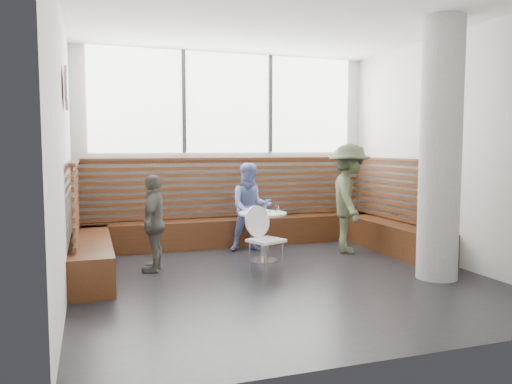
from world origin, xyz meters
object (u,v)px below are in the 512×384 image
object	(u,v)px
concrete_column	(440,150)
cafe_chair	(264,233)
cafe_table	(262,226)
child_left	(154,223)
child_back	(251,207)
adult_man	(349,198)

from	to	relation	value
concrete_column	cafe_chair	world-z (taller)	concrete_column
cafe_table	cafe_chair	xyz separation A→B (m)	(-0.17, -0.56, 0.00)
cafe_table	cafe_chair	size ratio (longest dim) A/B	0.81
cafe_chair	child_left	size ratio (longest dim) A/B	0.68
child_back	adult_man	bearing A→B (deg)	-13.55
concrete_column	cafe_chair	xyz separation A→B (m)	(-1.93, 1.00, -1.09)
adult_man	cafe_table	bearing A→B (deg)	118.86
cafe_chair	child_left	bearing A→B (deg)	135.63
cafe_table	child_left	size ratio (longest dim) A/B	0.55
cafe_chair	adult_man	size ratio (longest dim) A/B	0.51
concrete_column	cafe_chair	size ratio (longest dim) A/B	3.69
concrete_column	child_left	distance (m)	3.75
concrete_column	child_left	bearing A→B (deg)	155.49
cafe_table	cafe_chair	bearing A→B (deg)	-106.59
cafe_chair	adult_man	world-z (taller)	adult_man
cafe_chair	child_left	xyz separation A→B (m)	(-1.37, 0.51, 0.13)
concrete_column	cafe_table	world-z (taller)	concrete_column
cafe_table	child_left	distance (m)	1.54
concrete_column	child_left	size ratio (longest dim) A/B	2.51
cafe_chair	child_left	world-z (taller)	child_left
concrete_column	adult_man	size ratio (longest dim) A/B	1.89
adult_man	child_left	size ratio (longest dim) A/B	1.33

